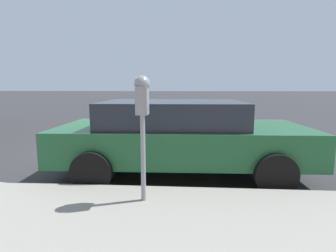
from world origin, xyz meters
TOP-DOWN VIEW (x-y plane):
  - ground_plane at (0.00, 0.00)m, footprint 220.00×220.00m
  - parking_meter at (-2.68, -0.57)m, footprint 0.21×0.19m
  - car_green at (-1.04, -0.98)m, footprint 2.25×4.48m

SIDE VIEW (x-z plane):
  - ground_plane at x=0.00m, z-range 0.00..0.00m
  - car_green at x=-1.04m, z-range 0.06..1.40m
  - parking_meter at x=-2.68m, z-range 0.59..2.15m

